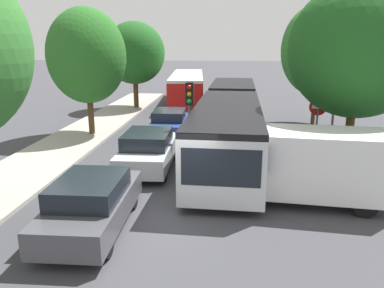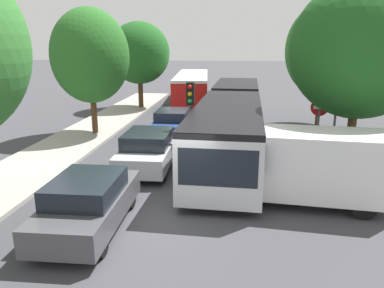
% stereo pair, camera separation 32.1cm
% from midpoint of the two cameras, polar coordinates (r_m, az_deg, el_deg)
% --- Properties ---
extents(ground_plane, '(200.00, 200.00, 0.00)m').
position_cam_midpoint_polar(ground_plane, '(11.24, -2.40, -10.79)').
color(ground_plane, '#3D3D42').
extents(kerb_strip_left, '(3.20, 31.10, 0.14)m').
position_cam_midpoint_polar(kerb_strip_left, '(22.55, -14.20, 2.26)').
color(kerb_strip_left, '#9E998E').
rests_on(kerb_strip_left, ground).
extents(articulated_bus, '(3.17, 17.11, 2.53)m').
position_cam_midpoint_polar(articulated_bus, '(18.65, 6.65, 4.36)').
color(articulated_bus, silver).
rests_on(articulated_bus, ground).
extents(city_bus_rear, '(3.36, 11.47, 2.43)m').
position_cam_midpoint_polar(city_bus_rear, '(31.47, 0.31, 8.74)').
color(city_bus_rear, red).
rests_on(city_bus_rear, ground).
extents(queued_car_graphite, '(1.89, 4.30, 1.48)m').
position_cam_midpoint_polar(queued_car_graphite, '(10.55, -14.64, -8.62)').
color(queued_car_graphite, '#47474C').
rests_on(queued_car_graphite, ground).
extents(queued_car_silver, '(1.96, 4.45, 1.54)m').
position_cam_midpoint_polar(queued_car_silver, '(15.08, -6.01, -0.87)').
color(queued_car_silver, '#B7BABF').
rests_on(queued_car_silver, ground).
extents(queued_car_blue, '(1.83, 4.15, 1.43)m').
position_cam_midpoint_polar(queued_car_blue, '(20.38, -2.58, 3.26)').
color(queued_car_blue, '#284799').
rests_on(queued_car_blue, ground).
extents(white_van, '(5.16, 2.41, 2.31)m').
position_cam_midpoint_polar(white_van, '(12.24, 18.48, -3.13)').
color(white_van, white).
rests_on(white_van, ground).
extents(traffic_light, '(0.32, 0.36, 3.40)m').
position_cam_midpoint_polar(traffic_light, '(15.17, 0.35, 5.98)').
color(traffic_light, '#56595E').
rests_on(traffic_light, ground).
extents(no_entry_sign, '(0.70, 0.08, 2.82)m').
position_cam_midpoint_polar(no_entry_sign, '(15.77, 19.25, 3.18)').
color(no_entry_sign, '#56595E').
rests_on(no_entry_sign, ground).
extents(direction_sign_post, '(0.10, 1.40, 3.60)m').
position_cam_midpoint_polar(direction_sign_post, '(16.84, 21.71, 6.07)').
color(direction_sign_post, '#56595E').
rests_on(direction_sign_post, ground).
extents(tree_left_mid, '(4.06, 4.06, 6.72)m').
position_cam_midpoint_polar(tree_left_mid, '(20.65, -14.95, 12.49)').
color(tree_left_mid, '#51381E').
rests_on(tree_left_mid, ground).
extents(tree_left_far, '(4.53, 4.53, 6.48)m').
position_cam_midpoint_polar(tree_left_far, '(28.99, -7.71, 13.35)').
color(tree_left_far, '#51381E').
rests_on(tree_left_far, ground).
extents(tree_right_near, '(5.15, 5.15, 7.23)m').
position_cam_midpoint_polar(tree_right_near, '(15.47, 25.06, 12.40)').
color(tree_right_near, '#51381E').
rests_on(tree_right_near, ground).
extents(tree_right_mid, '(4.41, 4.41, 7.25)m').
position_cam_midpoint_polar(tree_right_mid, '(24.10, 19.74, 13.34)').
color(tree_right_mid, '#51381E').
rests_on(tree_right_mid, ground).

